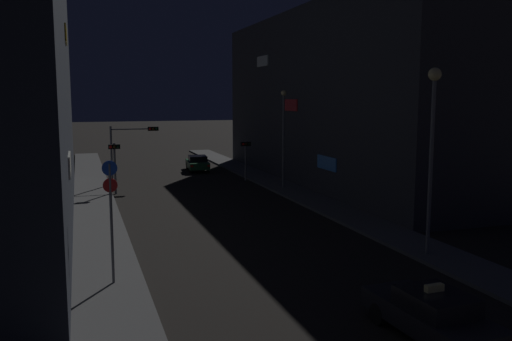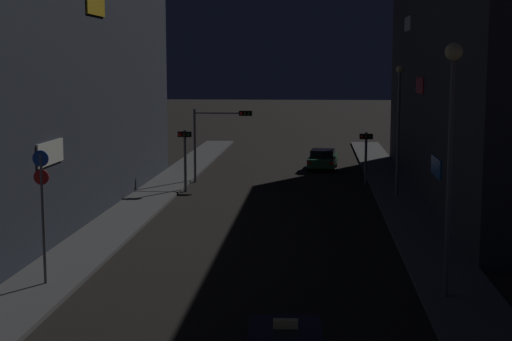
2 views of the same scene
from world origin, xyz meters
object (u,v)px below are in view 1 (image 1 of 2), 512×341
sign_pole_left (111,211)px  street_lamp_near_block (433,125)px  taxi (432,314)px  street_lamp_far_block (283,128)px  far_car (197,163)px  traffic_light_right_kerb (246,152)px  traffic_light_overhead (131,142)px  traffic_light_left_kerb (115,158)px

sign_pole_left → street_lamp_near_block: size_ratio=0.57×
taxi → street_lamp_near_block: 9.59m
taxi → street_lamp_far_block: street_lamp_far_block is taller
far_car → street_lamp_far_block: bearing=-71.9°
traffic_light_right_kerb → traffic_light_overhead: bearing=177.8°
street_lamp_far_block → traffic_light_right_kerb: bearing=105.5°
traffic_light_left_kerb → traffic_light_right_kerb: size_ratio=1.11×
far_car → traffic_light_left_kerb: size_ratio=1.28×
street_lamp_near_block → street_lamp_far_block: (0.36, 18.01, -1.09)m
traffic_light_overhead → street_lamp_near_block: bearing=-66.5°
far_car → traffic_light_overhead: size_ratio=1.00×
traffic_light_right_kerb → street_lamp_far_block: (1.37, -4.95, 2.17)m
taxi → traffic_light_right_kerb: (3.71, 29.74, 1.62)m
street_lamp_near_block → traffic_light_overhead: bearing=113.5°
street_lamp_far_block → far_car: bearing=108.1°
traffic_light_overhead → street_lamp_far_block: 11.81m
street_lamp_near_block → street_lamp_far_block: street_lamp_near_block is taller
street_lamp_near_block → traffic_light_left_kerb: bearing=120.4°
sign_pole_left → street_lamp_far_block: size_ratio=0.62×
far_car → traffic_light_right_kerb: traffic_light_right_kerb is taller
far_car → traffic_light_left_kerb: bearing=-128.2°
taxi → far_car: taxi is taller
far_car → sign_pole_left: 31.04m
taxi → traffic_light_left_kerb: size_ratio=1.26×
sign_pole_left → street_lamp_near_block: street_lamp_near_block is taller
far_car → traffic_light_right_kerb: (2.53, -6.97, 1.62)m
far_car → street_lamp_near_block: 30.53m
traffic_light_overhead → traffic_light_left_kerb: bearing=-112.1°
traffic_light_left_kerb → traffic_light_right_kerb: 11.05m
traffic_light_left_kerb → traffic_light_overhead: bearing=67.9°
far_car → traffic_light_right_kerb: bearing=-70.0°
traffic_light_right_kerb → street_lamp_near_block: (1.01, -22.96, 3.25)m
traffic_light_overhead → street_lamp_far_block: size_ratio=0.65×
taxi → traffic_light_right_kerb: bearing=82.9°
street_lamp_far_block → taxi: bearing=-101.6°
far_car → sign_pole_left: size_ratio=1.04×
traffic_light_left_kerb → street_lamp_far_block: size_ratio=0.51×
sign_pole_left → traffic_light_overhead: bearing=83.0°
sign_pole_left → traffic_light_left_kerb: bearing=86.0°
traffic_light_overhead → street_lamp_far_block: street_lamp_far_block is taller
sign_pole_left → street_lamp_far_block: street_lamp_far_block is taller
far_car → sign_pole_left: (-9.39, -29.52, 2.04)m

